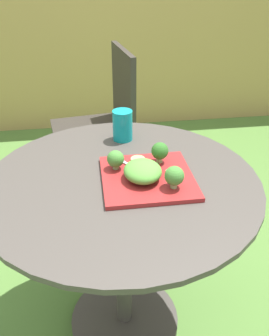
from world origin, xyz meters
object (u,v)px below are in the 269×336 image
object	(u,v)px
salad_plate	(147,178)
fork	(138,169)
patio_chair	(106,116)
drinking_glass	(123,127)

from	to	relation	value
salad_plate	fork	bearing A→B (deg)	123.28
patio_chair	drinking_glass	bearing A→B (deg)	-88.13
patio_chair	fork	bearing A→B (deg)	-87.50
patio_chair	drinking_glass	xyz separation A→B (m)	(0.02, -0.71, 0.25)
patio_chair	salad_plate	size ratio (longest dim) A/B	3.17
salad_plate	drinking_glass	world-z (taller)	drinking_glass
drinking_glass	fork	xyz separation A→B (m)	(0.02, -0.26, -0.03)
drinking_glass	fork	world-z (taller)	drinking_glass
salad_plate	fork	xyz separation A→B (m)	(-0.03, 0.04, 0.01)
fork	drinking_glass	bearing A→B (deg)	94.24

